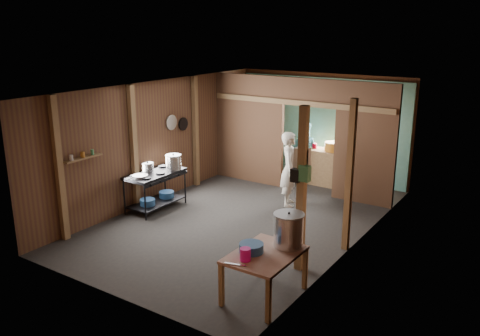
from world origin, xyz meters
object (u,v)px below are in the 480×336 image
Objects in this scene: prep_table at (265,275)px; cook at (290,169)px; stove_pot_large at (173,163)px; stock_pot at (289,231)px; gas_range at (156,191)px; pink_bucket at (245,254)px; yellow_tub at (333,147)px.

cook is (-1.50, 3.53, 0.46)m from prep_table.
stock_pot is at bearing -25.90° from stove_pot_large.
gas_range is 4.14m from stock_pot.
pink_bucket is at bearing 175.86° from cook.
gas_range is at bearing 149.54° from pink_bucket.
gas_range is at bearing -113.21° from stove_pot_large.
prep_table is 0.71× the size of cook.
cook is at bearing 113.00° from prep_table.
stock_pot is at bearing -176.18° from cook.
cook is at bearing -96.81° from yellow_tub.
yellow_tub is 0.24× the size of cook.
gas_range is 4.19m from pink_bucket.
pink_bucket is (3.43, -2.51, -0.18)m from stove_pot_large.
yellow_tub is (-1.29, 5.29, 0.62)m from prep_table.
stove_pot_large is 0.87× the size of yellow_tub.
prep_table is 4.20m from stove_pot_large.
cook is at bearing 33.54° from stove_pot_large.
cook is at bearing 38.35° from gas_range.
gas_range is 7.56× the size of pink_bucket.
gas_range is 1.18× the size of prep_table.
stove_pot_large is 0.65× the size of stock_pot.
cook reaches higher than stove_pot_large.
stove_pot_large reaches higher than pink_bucket.
gas_range is at bearing 160.11° from stock_pot.
yellow_tub reaches higher than pink_bucket.
stove_pot_large is 4.26m from pink_bucket.
stock_pot reaches higher than gas_range.
yellow_tub is at bearing 54.06° from stove_pot_large.
gas_range is 4.12m from prep_table.
stock_pot is at bearing -73.54° from yellow_tub.
pink_bucket is at bearing -36.24° from stove_pot_large.
stock_pot is at bearing 68.32° from prep_table.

